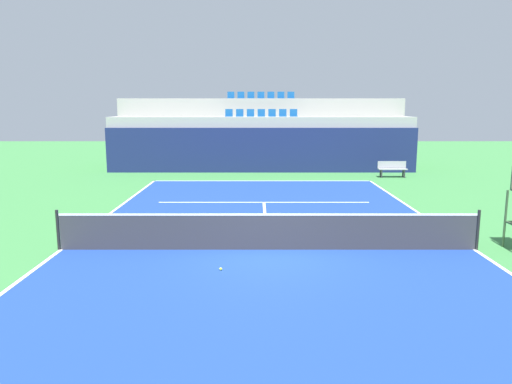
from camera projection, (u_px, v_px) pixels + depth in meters
ground_plane at (268, 250)px, 12.88m from camera, size 80.00×80.00×0.00m
court_surface at (268, 250)px, 12.88m from camera, size 11.00×24.00×0.01m
baseline_far at (263, 181)px, 24.64m from camera, size 11.00×0.10×0.00m
sideline_left at (62, 249)px, 12.88m from camera, size 0.10×24.00×0.00m
sideline_right at (475, 250)px, 12.87m from camera, size 0.10×24.00×0.00m
service_line_far at (264, 202)px, 19.18m from camera, size 8.26×0.10×0.00m
centre_service_line at (266, 221)px, 16.03m from camera, size 0.10×6.40×0.00m
back_wall at (262, 150)px, 27.70m from camera, size 17.57×0.30×2.52m
stands_tier_lower at (262, 143)px, 28.98m from camera, size 17.57×2.40×3.12m
stands_tier_upper at (261, 132)px, 31.25m from camera, size 17.57×2.40×4.19m
seating_row_lower at (262, 114)px, 28.78m from camera, size 4.26×0.44×0.44m
seating_row_upper at (261, 97)px, 30.96m from camera, size 4.26×0.44×0.44m
tennis_net at (268, 231)px, 12.79m from camera, size 11.08×0.08×1.07m
player_bench at (393, 168)px, 25.86m from camera, size 1.50×0.40×0.85m
tennis_ball_0 at (221, 269)px, 11.25m from camera, size 0.07×0.07×0.07m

